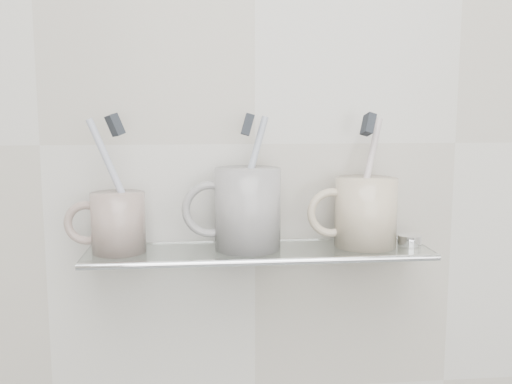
{
  "coord_description": "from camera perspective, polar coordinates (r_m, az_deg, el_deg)",
  "views": [
    {
      "loc": [
        -0.09,
        0.23,
        1.3
      ],
      "look_at": [
        -0.0,
        1.04,
        1.18
      ],
      "focal_mm": 40.0,
      "sensor_mm": 36.0,
      "label": 1
    }
  ],
  "objects": [
    {
      "name": "mug_left",
      "position": [
        0.84,
        -13.6,
        -2.97
      ],
      "size": [
        0.08,
        0.08,
        0.09
      ],
      "primitive_type": "cylinder",
      "rotation": [
        0.0,
        0.0,
        -0.09
      ],
      "color": "silver",
      "rests_on": "shelf_glass"
    },
    {
      "name": "toothbrush_left",
      "position": [
        0.83,
        -13.74,
        0.98
      ],
      "size": [
        0.08,
        0.03,
        0.18
      ],
      "primitive_type": "cylinder",
      "rotation": [
        -0.11,
        -0.36,
        0.57
      ],
      "color": "silver",
      "rests_on": "mug_left"
    },
    {
      "name": "mug_right_handle",
      "position": [
        0.85,
        7.58,
        -2.07
      ],
      "size": [
        0.07,
        0.01,
        0.07
      ],
      "primitive_type": "torus",
      "rotation": [
        1.57,
        0.0,
        0.0
      ],
      "color": "beige",
      "rests_on": "mug_right"
    },
    {
      "name": "mug_right",
      "position": [
        0.86,
        10.92,
        -1.98
      ],
      "size": [
        0.12,
        0.12,
        0.1
      ],
      "primitive_type": "cylinder",
      "rotation": [
        0.0,
        0.0,
        -0.37
      ],
      "color": "beige",
      "rests_on": "shelf_glass"
    },
    {
      "name": "shelf_rail",
      "position": [
        0.78,
        0.76,
        -7.0
      ],
      "size": [
        0.5,
        0.01,
        0.01
      ],
      "primitive_type": "cylinder",
      "rotation": [
        0.0,
        1.57,
        0.0
      ],
      "color": "silver",
      "rests_on": "shelf_glass"
    },
    {
      "name": "mug_center_handle",
      "position": [
        0.83,
        -4.57,
        -1.75
      ],
      "size": [
        0.08,
        0.01,
        0.08
      ],
      "primitive_type": "torus",
      "rotation": [
        1.57,
        0.0,
        0.0
      ],
      "color": "white",
      "rests_on": "mug_center"
    },
    {
      "name": "bristles_center",
      "position": [
        0.82,
        -0.85,
        6.76
      ],
      "size": [
        0.02,
        0.02,
        0.03
      ],
      "primitive_type": "cube",
      "rotation": [
        -0.09,
        0.28,
        -0.06
      ],
      "color": "#23272E",
      "rests_on": "toothbrush_center"
    },
    {
      "name": "chrome_cap",
      "position": [
        0.89,
        15.1,
        -4.64
      ],
      "size": [
        0.04,
        0.04,
        0.01
      ],
      "primitive_type": "cylinder",
      "color": "silver",
      "rests_on": "shelf_glass"
    },
    {
      "name": "bracket_left",
      "position": [
        0.89,
        -13.65,
        -6.12
      ],
      "size": [
        0.02,
        0.03,
        0.02
      ],
      "primitive_type": "cylinder",
      "rotation": [
        1.57,
        0.0,
        0.0
      ],
      "color": "silver",
      "rests_on": "wall_back"
    },
    {
      "name": "mug_left_handle",
      "position": [
        0.84,
        -16.6,
        -2.99
      ],
      "size": [
        0.06,
        0.01,
        0.06
      ],
      "primitive_type": "torus",
      "rotation": [
        1.57,
        0.0,
        0.0
      ],
      "color": "silver",
      "rests_on": "mug_left"
    },
    {
      "name": "bristles_left",
      "position": [
        0.82,
        -13.93,
        6.53
      ],
      "size": [
        0.03,
        0.03,
        0.03
      ],
      "primitive_type": "cube",
      "rotation": [
        -0.11,
        -0.36,
        0.57
      ],
      "color": "#23272E",
      "rests_on": "toothbrush_left"
    },
    {
      "name": "bristles_right",
      "position": [
        0.85,
        11.16,
        6.66
      ],
      "size": [
        0.02,
        0.03,
        0.04
      ],
      "primitive_type": "cube",
      "rotation": [
        -0.27,
        0.3,
        0.05
      ],
      "color": "#23272E",
      "rests_on": "toothbrush_right"
    },
    {
      "name": "bracket_right",
      "position": [
        0.93,
        13.04,
        -5.48
      ],
      "size": [
        0.02,
        0.03,
        0.02
      ],
      "primitive_type": "cylinder",
      "rotation": [
        1.57,
        0.0,
        0.0
      ],
      "color": "silver",
      "rests_on": "wall_back"
    },
    {
      "name": "toothbrush_center",
      "position": [
        0.82,
        -0.84,
        1.17
      ],
      "size": [
        0.06,
        0.03,
        0.19
      ],
      "primitive_type": "cylinder",
      "rotation": [
        -0.09,
        0.28,
        -0.06
      ],
      "color": "#A0AFC7",
      "rests_on": "mug_center"
    },
    {
      "name": "shelf_glass",
      "position": [
        0.84,
        0.32,
        -6.0
      ],
      "size": [
        0.5,
        0.12,
        0.01
      ],
      "primitive_type": "cube",
      "color": "silver",
      "rests_on": "wall_back"
    },
    {
      "name": "mug_center",
      "position": [
        0.83,
        -0.83,
        -1.69
      ],
      "size": [
        0.12,
        0.12,
        0.12
      ],
      "primitive_type": "cylinder",
      "rotation": [
        0.0,
        0.0,
        -0.3
      ],
      "color": "white",
      "rests_on": "shelf_glass"
    },
    {
      "name": "wall_back",
      "position": [
        0.88,
        -0.1,
        4.82
      ],
      "size": [
        2.5,
        0.0,
        2.5
      ],
      "primitive_type": "plane",
      "rotation": [
        1.57,
        0.0,
        0.0
      ],
      "color": "beige",
      "rests_on": "ground"
    },
    {
      "name": "toothbrush_right",
      "position": [
        0.86,
        11.01,
        1.29
      ],
      "size": [
        0.06,
        0.06,
        0.18
      ],
      "primitive_type": "cylinder",
      "rotation": [
        -0.27,
        0.3,
        0.05
      ],
      "color": "beige",
      "rests_on": "mug_right"
    }
  ]
}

